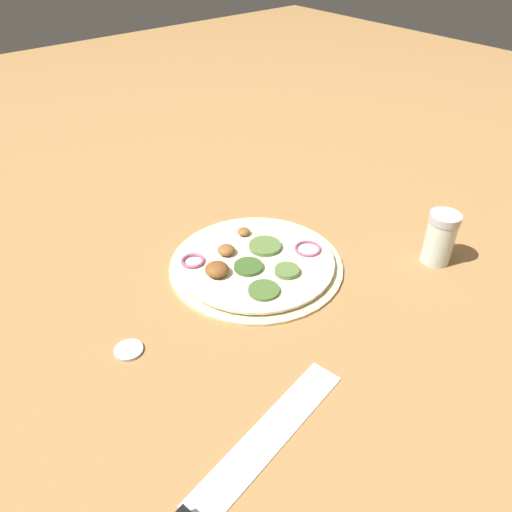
# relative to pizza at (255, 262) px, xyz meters

# --- Properties ---
(ground_plane) EXTENTS (3.00, 3.00, 0.00)m
(ground_plane) POSITION_rel_pizza_xyz_m (0.00, 0.00, -0.01)
(ground_plane) COLOR #9E703F
(pizza) EXTENTS (0.27, 0.27, 0.03)m
(pizza) POSITION_rel_pizza_xyz_m (0.00, 0.00, 0.00)
(pizza) COLOR beige
(pizza) RESTS_ON ground_plane
(knife) EXTENTS (0.09, 0.33, 0.02)m
(knife) POSITION_rel_pizza_xyz_m (0.25, -0.28, -0.00)
(knife) COLOR silver
(knife) RESTS_ON ground_plane
(spice_jar) EXTENTS (0.05, 0.05, 0.08)m
(spice_jar) POSITION_rel_pizza_xyz_m (0.17, 0.23, 0.03)
(spice_jar) COLOR silver
(spice_jar) RESTS_ON ground_plane
(loose_cap) EXTENTS (0.04, 0.04, 0.01)m
(loose_cap) POSITION_rel_pizza_xyz_m (0.03, -0.23, -0.00)
(loose_cap) COLOR #B2B2B7
(loose_cap) RESTS_ON ground_plane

